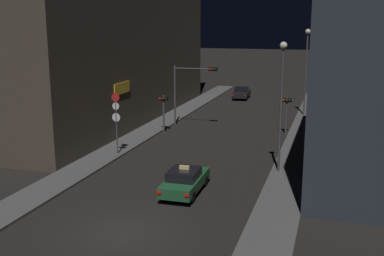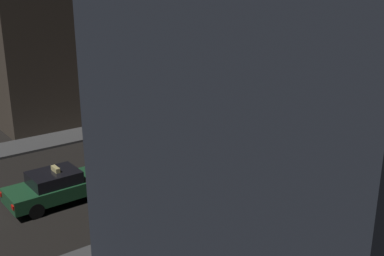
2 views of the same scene
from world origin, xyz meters
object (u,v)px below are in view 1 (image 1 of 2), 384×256
object	(u,v)px
far_car	(241,93)
traffic_light_overhead	(190,83)
taxi	(185,180)
street_lamp_near_block	(282,90)
street_lamp_far_block	(307,57)
traffic_light_left_kerb	(163,106)
traffic_light_right_kerb	(286,107)
sign_pole_left	(116,117)

from	to	relation	value
far_car	traffic_light_overhead	world-z (taller)	traffic_light_overhead
taxi	street_lamp_near_block	distance (m)	8.32
street_lamp_near_block	street_lamp_far_block	size ratio (longest dim) A/B	0.94
traffic_light_left_kerb	street_lamp_near_block	xyz separation A→B (m)	(10.94, -8.51, 2.96)
traffic_light_right_kerb	sign_pole_left	world-z (taller)	sign_pole_left
far_car	traffic_light_left_kerb	bearing A→B (deg)	-98.05
traffic_light_left_kerb	street_lamp_near_block	world-z (taller)	street_lamp_near_block
taxi	street_lamp_near_block	world-z (taller)	street_lamp_near_block
street_lamp_far_block	taxi	bearing A→B (deg)	-101.08
sign_pole_left	street_lamp_near_block	distance (m)	11.94
far_car	sign_pole_left	world-z (taller)	sign_pole_left
far_car	traffic_light_right_kerb	world-z (taller)	traffic_light_right_kerb
far_car	traffic_light_right_kerb	distance (m)	19.37
far_car	traffic_light_left_kerb	world-z (taller)	traffic_light_left_kerb
traffic_light_right_kerb	street_lamp_near_block	xyz separation A→B (m)	(0.72, -10.98, 2.99)
taxi	far_car	distance (m)	34.18
taxi	traffic_light_right_kerb	size ratio (longest dim) A/B	1.39
traffic_light_right_kerb	street_lamp_near_block	world-z (taller)	street_lamp_near_block
far_car	street_lamp_near_block	distance (m)	30.29
sign_pole_left	street_lamp_far_block	bearing A→B (deg)	57.73
taxi	sign_pole_left	size ratio (longest dim) A/B	1.02
far_car	traffic_light_left_kerb	distance (m)	20.59
far_car	sign_pole_left	distance (m)	28.36
traffic_light_overhead	street_lamp_far_block	bearing A→B (deg)	39.70
traffic_light_overhead	traffic_light_left_kerb	world-z (taller)	traffic_light_overhead
taxi	street_lamp_far_block	distance (m)	25.76
traffic_light_overhead	sign_pole_left	bearing A→B (deg)	-101.51
taxi	traffic_light_overhead	bearing A→B (deg)	106.14
traffic_light_overhead	traffic_light_right_kerb	bearing A→B (deg)	-3.63
far_car	traffic_light_right_kerb	xyz separation A→B (m)	(7.35, -17.86, 1.60)
taxi	sign_pole_left	bearing A→B (deg)	139.77
taxi	traffic_light_left_kerb	distance (m)	15.15
street_lamp_far_block	traffic_light_left_kerb	bearing A→B (deg)	-135.26
sign_pole_left	traffic_light_left_kerb	bearing A→B (deg)	84.78
far_car	street_lamp_far_block	world-z (taller)	street_lamp_far_block
taxi	street_lamp_near_block	bearing A→B (deg)	48.20
traffic_light_right_kerb	street_lamp_near_block	distance (m)	11.41
far_car	traffic_light_left_kerb	size ratio (longest dim) A/B	1.39
traffic_light_overhead	sign_pole_left	xyz separation A→B (m)	(-2.19, -10.76, -1.21)
far_car	street_lamp_near_block	bearing A→B (deg)	-74.38
traffic_light_left_kerb	street_lamp_near_block	size ratio (longest dim) A/B	0.40
traffic_light_left_kerb	traffic_light_right_kerb	distance (m)	10.51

